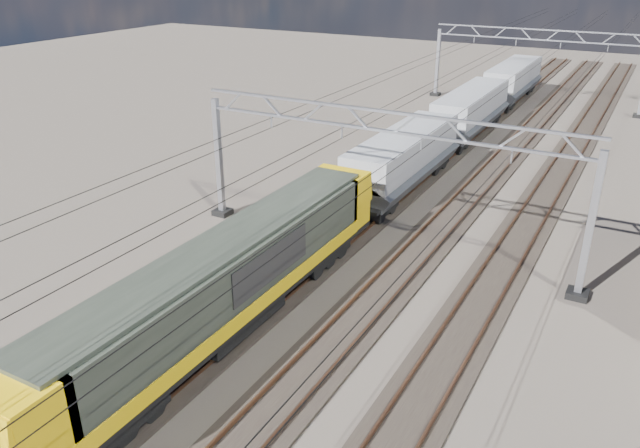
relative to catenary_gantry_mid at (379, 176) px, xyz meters
The scene contains 12 objects.
ground 5.59m from the catenary_gantry_mid, 90.00° to the right, with size 160.00×160.00×0.00m, color #2B2520.
track_outer_west 8.17m from the catenary_gantry_mid, 146.31° to the right, with size 2.60×140.00×0.30m.
track_loco 5.89m from the catenary_gantry_mid, 116.57° to the right, with size 2.60×140.00×0.30m.
track_inner_east 5.89m from the catenary_gantry_mid, 63.43° to the right, with size 2.60×140.00×0.30m.
track_outer_east 8.17m from the catenary_gantry_mid, 33.69° to the right, with size 2.60×140.00×0.30m.
catenary_gantry_mid is the anchor object (origin of this frame).
catenary_gantry_far 36.00m from the catenary_gantry_mid, 90.00° to the left, with size 19.90×0.90×7.11m.
overhead_wires 4.40m from the catenary_gantry_mid, 90.00° to the left, with size 12.03×140.00×0.53m.
locomotive 9.71m from the catenary_gantry_mid, 102.05° to the right, with size 2.76×21.10×3.62m.
hopper_wagon_lead 8.72m from the catenary_gantry_mid, 103.51° to the left, with size 3.38×13.00×3.25m.
hopper_wagon_mid 22.67m from the catenary_gantry_mid, 95.08° to the left, with size 3.38×13.00×3.25m.
hopper_wagon_third 36.82m from the catenary_gantry_mid, 93.12° to the left, with size 3.38×13.00×3.25m.
Camera 1 is at (11.06, -21.83, 13.76)m, focal length 35.00 mm.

